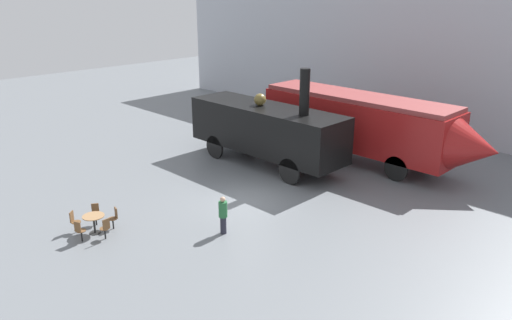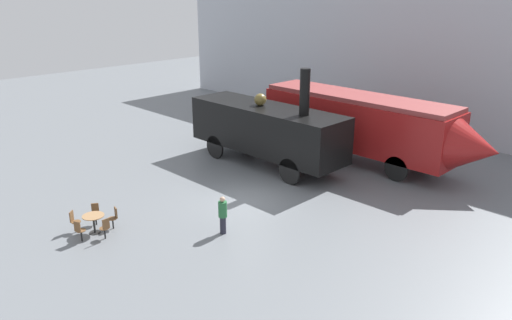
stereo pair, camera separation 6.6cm
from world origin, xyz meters
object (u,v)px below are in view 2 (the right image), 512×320
at_px(steam_locomotive, 267,128).
at_px(cafe_table_near, 94,219).
at_px(cafe_chair_0, 95,212).
at_px(visitor_person, 223,214).
at_px(streamlined_locomotive, 369,124).

relative_size(steam_locomotive, cafe_table_near, 10.95).
bearing_deg(cafe_chair_0, visitor_person, 68.70).
distance_m(steam_locomotive, cafe_table_near, 10.54).
distance_m(streamlined_locomotive, steam_locomotive, 5.46).
bearing_deg(streamlined_locomotive, steam_locomotive, -132.29).
bearing_deg(visitor_person, steam_locomotive, 121.96).
bearing_deg(steam_locomotive, streamlined_locomotive, 47.71).
bearing_deg(steam_locomotive, visitor_person, -58.04).
bearing_deg(visitor_person, cafe_table_near, -135.27).
distance_m(streamlined_locomotive, visitor_person, 11.04).
xyz_separation_m(streamlined_locomotive, cafe_chair_0, (-3.59, -14.03, -1.68)).
height_order(steam_locomotive, visitor_person, steam_locomotive).
relative_size(streamlined_locomotive, steam_locomotive, 1.42).
height_order(cafe_table_near, cafe_chair_0, cafe_chair_0).
height_order(cafe_chair_0, visitor_person, visitor_person).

